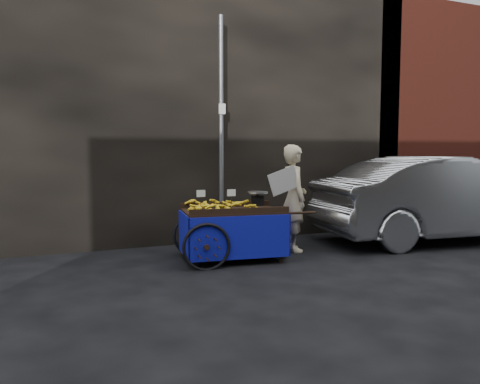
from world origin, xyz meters
name	(u,v)px	position (x,y,z in m)	size (l,w,h in m)	color
ground	(233,262)	(0.00, 0.00, 0.00)	(80.00, 80.00, 0.00)	black
building_wall	(203,110)	(0.39, 2.60, 2.50)	(13.50, 2.00, 5.00)	black
street_pole	(221,132)	(0.30, 1.30, 2.01)	(0.12, 0.10, 4.00)	slate
banana_cart	(230,215)	(0.00, 0.14, 0.69)	(2.16, 1.21, 1.12)	black
vendor	(294,198)	(1.24, 0.37, 0.89)	(0.87, 0.72, 1.78)	beige
plastic_bag	(279,250)	(0.74, -0.09, 0.14)	(0.31, 0.25, 0.28)	blue
parked_car	(443,199)	(4.23, 0.05, 0.79)	(1.66, 4.77, 1.57)	#ABAEB2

